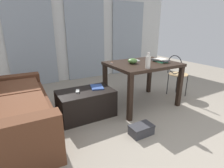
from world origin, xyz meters
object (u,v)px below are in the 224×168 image
Objects in this scene: coffee_table at (86,103)px; tv_remote_primary at (78,91)px; couch at (10,112)px; shoebox at (141,130)px; magazine at (97,87)px; scissors at (112,63)px; craft_table at (142,69)px; wire_chair at (176,71)px; bottle_near at (148,62)px; bowl at (133,61)px; book_stack at (161,60)px; tv_remote_on_table at (137,60)px.

coffee_table is 0.26m from tv_remote_primary.
shoebox is at bearing -31.22° from couch.
scissors is at bearing 37.44° from magazine.
wire_chair is (0.87, -0.03, -0.14)m from craft_table.
bottle_near is 0.41m from bowl.
bowl is at bearing 171.41° from craft_table.
scissors is (1.66, 0.15, 0.48)m from couch.
coffee_table is at bearing 177.36° from bowl.
magazine is at bearing 103.47° from shoebox.
wire_chair reaches higher than coffee_table.
magazine is 0.84× the size of shoebox.
book_stack is at bearing -14.23° from bowl.
coffee_table is 1.19m from bottle_near.
bowl is at bearing 165.77° from book_stack.
magazine is (-0.64, 0.50, -0.45)m from bottle_near.
book_stack is 2.00× the size of tv_remote_on_table.
magazine is (-0.85, 0.13, -0.24)m from craft_table.
book_stack is 0.42m from tv_remote_on_table.
wire_chair is 1.73m from magazine.
magazine is 1.02m from shoebox.
bowl is at bearing -128.57° from tv_remote_on_table.
tv_remote_on_table reaches higher than craft_table.
scissors is 0.53m from magazine.
book_stack is 0.89m from scissors.
craft_table is 0.37m from book_stack.
bottle_near is 0.93m from magazine.
bottle_near reaches higher than scissors.
wire_chair is 5.28× the size of bowl.
couch is 3.02m from wire_chair.
magazine is (-0.37, -0.15, -0.35)m from scissors.
craft_table is 11.45× the size of scissors.
tv_remote_primary is at bearing 171.33° from coffee_table.
tv_remote_primary is at bearing 122.79° from shoebox.
tv_remote_primary is at bearing 172.79° from book_stack.
craft_table is 0.56m from scissors.
bowl is at bearing 17.15° from tv_remote_primary.
craft_table is 0.26m from bowl.
coffee_table is 1.53m from book_stack.
couch is 2.01m from bowl.
bottle_near reaches higher than wire_chair.
craft_table is at bearing -3.24° from couch.
magazine is at bearing 171.36° from bowl.
couch is 6.00× the size of book_stack.
bottle_near is at bearing -162.22° from wire_chair.
coffee_table is 1.97m from wire_chair.
coffee_table is 2.72× the size of shoebox.
craft_table is 1.19m from shoebox.
tv_remote_primary is (-2.07, 0.12, -0.10)m from wire_chair.
bowl is at bearing 88.85° from bottle_near.
book_stack is 1.25m from magazine.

